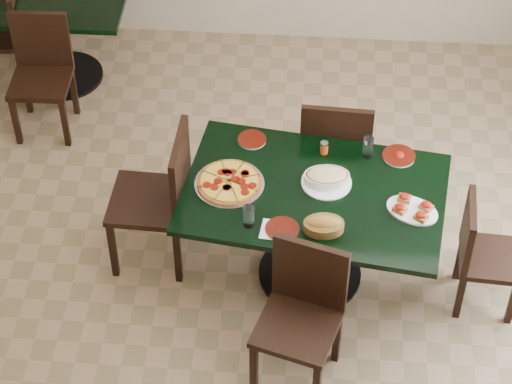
# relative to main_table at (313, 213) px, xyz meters

# --- Properties ---
(floor) EXTENTS (5.50, 5.50, 0.00)m
(floor) POSITION_rel_main_table_xyz_m (-0.39, -0.18, -0.57)
(floor) COLOR #8A6C4F
(floor) RESTS_ON ground
(main_table) EXTENTS (1.65, 1.19, 0.75)m
(main_table) POSITION_rel_main_table_xyz_m (0.00, 0.00, 0.00)
(main_table) COLOR black
(main_table) RESTS_ON floor
(back_table) EXTENTS (1.10, 0.80, 0.75)m
(back_table) POSITION_rel_main_table_xyz_m (-1.99, 1.89, -0.04)
(back_table) COLOR black
(back_table) RESTS_ON floor
(chair_far) EXTENTS (0.47, 0.47, 0.96)m
(chair_far) POSITION_rel_main_table_xyz_m (0.13, 0.62, -0.03)
(chair_far) COLOR black
(chair_far) RESTS_ON floor
(chair_near) EXTENTS (0.54, 0.54, 0.93)m
(chair_near) POSITION_rel_main_table_xyz_m (-0.03, -0.69, -0.05)
(chair_near) COLOR black
(chair_near) RESTS_ON floor
(chair_right) EXTENTS (0.40, 0.40, 0.80)m
(chair_right) POSITION_rel_main_table_xyz_m (1.01, -0.11, -0.13)
(chair_right) COLOR black
(chair_right) RESTS_ON floor
(chair_left) EXTENTS (0.49, 0.49, 1.01)m
(chair_left) POSITION_rel_main_table_xyz_m (-0.93, 0.11, 0.00)
(chair_left) COLOR black
(chair_left) RESTS_ON floor
(back_chair_near) EXTENTS (0.42, 0.42, 0.89)m
(back_chair_near) POSITION_rel_main_table_xyz_m (-1.98, 1.37, -0.07)
(back_chair_near) COLOR black
(back_chair_near) RESTS_ON floor
(back_chair_left) EXTENTS (0.43, 0.43, 0.83)m
(back_chair_left) POSITION_rel_main_table_xyz_m (-2.36, 1.86, -0.11)
(back_chair_left) COLOR black
(back_chair_left) RESTS_ON floor
(pepperoni_pizza) EXTENTS (0.42, 0.42, 0.04)m
(pepperoni_pizza) POSITION_rel_main_table_xyz_m (-0.50, 0.02, 0.20)
(pepperoni_pizza) COLOR #B5B5BC
(pepperoni_pizza) RESTS_ON main_table
(lasagna_casserole) EXTENTS (0.30, 0.30, 0.09)m
(lasagna_casserole) POSITION_rel_main_table_xyz_m (0.07, 0.08, 0.23)
(lasagna_casserole) COLOR white
(lasagna_casserole) RESTS_ON main_table
(bread_basket) EXTENTS (0.24, 0.18, 0.10)m
(bread_basket) POSITION_rel_main_table_xyz_m (0.06, -0.30, 0.22)
(bread_basket) COLOR brown
(bread_basket) RESTS_ON main_table
(bruschetta_platter) EXTENTS (0.37, 0.33, 0.05)m
(bruschetta_platter) POSITION_rel_main_table_xyz_m (0.57, -0.12, 0.21)
(bruschetta_platter) COLOR white
(bruschetta_platter) RESTS_ON main_table
(side_plate_near) EXTENTS (0.20, 0.20, 0.02)m
(side_plate_near) POSITION_rel_main_table_xyz_m (-0.17, -0.32, 0.19)
(side_plate_near) COLOR white
(side_plate_near) RESTS_ON main_table
(side_plate_far_r) EXTENTS (0.20, 0.20, 0.03)m
(side_plate_far_r) POSITION_rel_main_table_xyz_m (0.50, 0.34, 0.19)
(side_plate_far_r) COLOR white
(side_plate_far_r) RESTS_ON main_table
(side_plate_far_l) EXTENTS (0.18, 0.18, 0.02)m
(side_plate_far_l) POSITION_rel_main_table_xyz_m (-0.40, 0.42, 0.19)
(side_plate_far_l) COLOR white
(side_plate_far_l) RESTS_ON main_table
(napkin_setting) EXTENTS (0.17, 0.17, 0.01)m
(napkin_setting) POSITION_rel_main_table_xyz_m (-0.21, -0.33, 0.18)
(napkin_setting) COLOR white
(napkin_setting) RESTS_ON main_table
(water_glass_a) EXTENTS (0.06, 0.06, 0.14)m
(water_glass_a) POSITION_rel_main_table_xyz_m (0.31, 0.34, 0.25)
(water_glass_a) COLOR silver
(water_glass_a) RESTS_ON main_table
(water_glass_b) EXTENTS (0.07, 0.07, 0.14)m
(water_glass_b) POSITION_rel_main_table_xyz_m (-0.36, -0.30, 0.25)
(water_glass_b) COLOR silver
(water_glass_b) RESTS_ON main_table
(pepper_shaker) EXTENTS (0.05, 0.05, 0.08)m
(pepper_shaker) POSITION_rel_main_table_xyz_m (0.05, 0.34, 0.23)
(pepper_shaker) COLOR #AA3C12
(pepper_shaker) RESTS_ON main_table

